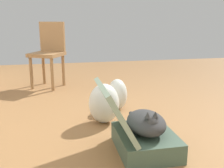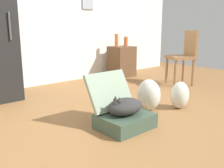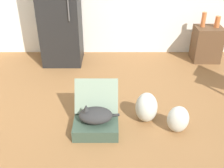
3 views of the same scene
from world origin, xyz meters
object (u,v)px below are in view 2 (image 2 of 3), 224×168
object	(u,v)px
suitcase_base	(125,121)
side_table	(122,62)
vase_tall	(117,40)
chair	(184,55)
cat	(125,106)
vase_short	(126,41)
plastic_bag_clear	(180,95)
plastic_bag_white	(149,95)

from	to	relation	value
suitcase_base	side_table	size ratio (longest dim) A/B	0.85
suitcase_base	vase_tall	size ratio (longest dim) A/B	2.09
suitcase_base	chair	distance (m)	2.34
cat	vase_short	world-z (taller)	vase_short
plastic_bag_clear	chair	size ratio (longest dim) A/B	0.36
cat	plastic_bag_clear	bearing A→B (deg)	0.10
suitcase_base	vase_short	world-z (taller)	vase_short
suitcase_base	cat	bearing A→B (deg)	175.55
plastic_bag_white	vase_short	bearing A→B (deg)	52.61
cat	side_table	size ratio (longest dim) A/B	0.77
side_table	vase_tall	size ratio (longest dim) A/B	2.45
suitcase_base	vase_tall	world-z (taller)	vase_tall
vase_short	vase_tall	bearing A→B (deg)	173.41
cat	vase_tall	distance (m)	2.74
vase_short	chair	world-z (taller)	chair
cat	plastic_bag_white	xyz separation A→B (m)	(0.62, 0.21, -0.04)
cat	vase_tall	bearing A→B (deg)	49.20
suitcase_base	vase_short	size ratio (longest dim) A/B	2.74
plastic_bag_white	side_table	bearing A→B (deg)	54.95
plastic_bag_clear	vase_short	distance (m)	2.32
suitcase_base	side_table	xyz separation A→B (m)	(1.87, 2.00, 0.23)
cat	chair	distance (m)	2.32
cat	vase_short	bearing A→B (deg)	45.26
cat	side_table	bearing A→B (deg)	46.91
plastic_bag_white	plastic_bag_clear	size ratio (longest dim) A/B	1.13
side_table	chair	distance (m)	1.30
cat	plastic_bag_clear	xyz separation A→B (m)	(0.96, 0.00, -0.06)
side_table	vase_short	bearing A→B (deg)	2.70
suitcase_base	plastic_bag_clear	world-z (taller)	plastic_bag_clear
plastic_bag_clear	cat	bearing A→B (deg)	-179.90
vase_short	side_table	bearing A→B (deg)	-177.30
plastic_bag_clear	vase_tall	size ratio (longest dim) A/B	1.37
suitcase_base	chair	xyz separation A→B (m)	(2.16, 0.75, 0.45)
vase_short	chair	xyz separation A→B (m)	(0.18, -1.26, -0.18)
side_table	chair	size ratio (longest dim) A/B	0.65
vase_tall	vase_short	bearing A→B (deg)	-6.59
cat	vase_tall	xyz separation A→B (m)	(1.76, 2.04, 0.51)
side_table	vase_tall	xyz separation A→B (m)	(-0.12, 0.03, 0.43)
suitcase_base	plastic_bag_white	world-z (taller)	plastic_bag_white
side_table	chair	xyz separation A→B (m)	(0.30, -1.25, 0.22)
plastic_bag_clear	chair	distance (m)	1.46
cat	plastic_bag_clear	size ratio (longest dim) A/B	1.39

